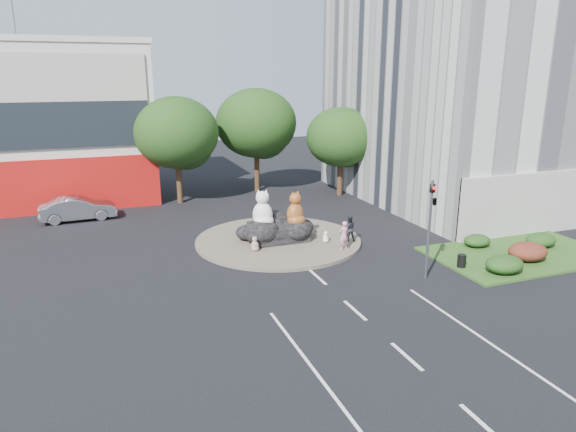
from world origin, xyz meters
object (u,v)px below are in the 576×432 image
pedestrian_dark (349,229)px  pedestrian_pink (344,235)px  cat_tabby (295,208)px  kitten_calico (255,243)px  kitten_white (325,236)px  cat_white (263,208)px  parked_car (78,209)px  litter_bin (462,261)px

pedestrian_dark → pedestrian_pink: bearing=63.7°
pedestrian_pink → pedestrian_dark: size_ratio=1.07×
cat_tabby → kitten_calico: size_ratio=2.42×
cat_tabby → kitten_calico: cat_tabby is taller
kitten_calico → kitten_white: kitten_calico is taller
cat_white → kitten_white: cat_white is taller
cat_white → parked_car: cat_white is taller
litter_bin → parked_car: bearing=138.1°
kitten_calico → pedestrian_dark: 5.80m
cat_tabby → kitten_white: (1.52, -1.09, -1.60)m
cat_white → pedestrian_dark: bearing=2.7°
litter_bin → pedestrian_pink: bearing=136.3°
parked_car → litter_bin: (18.94, -17.00, -0.37)m
kitten_calico → pedestrian_pink: size_ratio=0.52×
pedestrian_pink → parked_car: bearing=-54.0°
kitten_white → pedestrian_dark: 1.50m
cat_white → cat_tabby: bearing=11.6°
pedestrian_pink → pedestrian_dark: 1.59m
cat_white → cat_tabby: size_ratio=1.08×
pedestrian_pink → cat_white: bearing=-50.9°
kitten_calico → pedestrian_pink: bearing=22.8°
parked_car → cat_tabby: bearing=-131.6°
cat_white → parked_car: 14.20m
kitten_white → pedestrian_dark: size_ratio=0.45×
pedestrian_pink → litter_bin: (4.65, -4.44, -0.58)m
cat_tabby → pedestrian_dark: 3.44m
kitten_calico → parked_car: bearing=171.7°
cat_tabby → parked_car: bearing=117.0°
pedestrian_pink → pedestrian_dark: bearing=-140.9°
kitten_calico → kitten_white: bearing=40.8°
cat_white → litter_bin: (8.50, -7.48, -1.78)m
pedestrian_pink → parked_car: pedestrian_pink is taller
pedestrian_pink → litter_bin: 6.46m
cat_white → parked_car: size_ratio=0.45×
cat_white → pedestrian_dark: 5.30m
parked_car → litter_bin: bearing=-134.8°
parked_car → pedestrian_dark: bearing=-129.4°
cat_tabby → litter_bin: bearing=-71.4°
kitten_white → parked_car: size_ratio=0.14×
litter_bin → kitten_calico: bearing=147.6°
cat_tabby → parked_car: cat_tabby is taller
kitten_white → cat_tabby: bearing=108.3°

